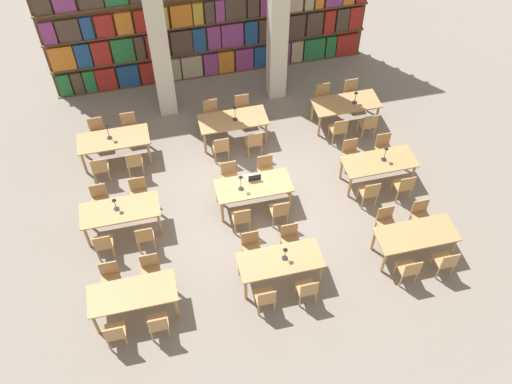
% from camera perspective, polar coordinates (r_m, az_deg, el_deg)
% --- Properties ---
extents(ground_plane, '(40.00, 40.00, 0.00)m').
position_cam_1_polar(ground_plane, '(14.57, -0.21, -1.09)').
color(ground_plane, gray).
extents(pillar_left, '(0.50, 0.50, 6.00)m').
position_cam_1_polar(pillar_left, '(15.48, -10.06, 16.52)').
color(pillar_left, beige).
rests_on(pillar_left, ground_plane).
extents(pillar_center, '(0.50, 0.50, 6.00)m').
position_cam_1_polar(pillar_center, '(15.91, 2.26, 18.23)').
color(pillar_center, beige).
rests_on(pillar_center, ground_plane).
extents(reading_table_0, '(1.87, 0.80, 0.77)m').
position_cam_1_polar(reading_table_0, '(12.53, -12.24, -10.05)').
color(reading_table_0, tan).
rests_on(reading_table_0, ground_plane).
extents(chair_0, '(0.42, 0.40, 0.88)m').
position_cam_1_polar(chair_0, '(12.41, -13.90, -13.54)').
color(chair_0, tan).
rests_on(chair_0, ground_plane).
extents(chair_1, '(0.42, 0.40, 0.88)m').
position_cam_1_polar(chair_1, '(13.11, -14.34, -8.27)').
color(chair_1, tan).
rests_on(chair_1, ground_plane).
extents(chair_2, '(0.42, 0.40, 0.88)m').
position_cam_1_polar(chair_2, '(12.32, -9.74, -12.88)').
color(chair_2, tan).
rests_on(chair_2, ground_plane).
extents(chair_3, '(0.42, 0.40, 0.88)m').
position_cam_1_polar(chair_3, '(13.04, -10.48, -7.62)').
color(chair_3, tan).
rests_on(chair_3, ground_plane).
extents(reading_table_1, '(1.87, 0.80, 0.77)m').
position_cam_1_polar(reading_table_1, '(12.70, 2.42, -7.02)').
color(reading_table_1, tan).
rests_on(reading_table_1, ground_plane).
extents(chair_4, '(0.42, 0.40, 0.88)m').
position_cam_1_polar(chair_4, '(12.45, 0.96, -10.54)').
color(chair_4, tan).
rests_on(chair_4, ground_plane).
extents(chair_5, '(0.42, 0.40, 0.88)m').
position_cam_1_polar(chair_5, '(13.17, -0.50, -5.49)').
color(chair_5, tan).
rests_on(chair_5, ground_plane).
extents(chair_6, '(0.42, 0.40, 0.88)m').
position_cam_1_polar(chair_6, '(12.61, 5.14, -9.65)').
color(chair_6, tan).
rests_on(chair_6, ground_plane).
extents(chair_7, '(0.42, 0.40, 0.88)m').
position_cam_1_polar(chair_7, '(13.31, 3.44, -4.72)').
color(chair_7, tan).
rests_on(chair_7, ground_plane).
extents(desk_lamp_0, '(0.14, 0.14, 0.39)m').
position_cam_1_polar(desk_lamp_0, '(12.44, 2.94, -5.97)').
color(desk_lamp_0, '#232328').
rests_on(desk_lamp_0, reading_table_1).
extents(reading_table_2, '(1.87, 0.80, 0.77)m').
position_cam_1_polar(reading_table_2, '(13.60, 15.70, -4.27)').
color(reading_table_2, tan).
rests_on(reading_table_2, ground_plane).
extents(chair_8, '(0.42, 0.40, 0.88)m').
position_cam_1_polar(chair_8, '(13.27, 15.04, -7.47)').
color(chair_8, tan).
rests_on(chair_8, ground_plane).
extents(chair_9, '(0.42, 0.40, 0.88)m').
position_cam_1_polar(chair_9, '(13.94, 12.85, -2.90)').
color(chair_9, tan).
rests_on(chair_9, ground_plane).
extents(chair_10, '(0.42, 0.40, 0.88)m').
position_cam_1_polar(chair_10, '(13.63, 18.44, -6.60)').
color(chair_10, tan).
rests_on(chair_10, ground_plane).
extents(chair_11, '(0.42, 0.40, 0.88)m').
position_cam_1_polar(chair_11, '(14.28, 16.13, -2.20)').
color(chair_11, tan).
rests_on(chair_11, ground_plane).
extents(reading_table_3, '(1.87, 0.80, 0.77)m').
position_cam_1_polar(reading_table_3, '(13.90, -13.42, -1.96)').
color(reading_table_3, tan).
rests_on(reading_table_3, ground_plane).
extents(chair_12, '(0.42, 0.40, 0.88)m').
position_cam_1_polar(chair_12, '(13.68, -15.00, -5.01)').
color(chair_12, tan).
rests_on(chair_12, ground_plane).
extents(chair_13, '(0.42, 0.40, 0.88)m').
position_cam_1_polar(chair_13, '(14.54, -15.32, -0.70)').
color(chair_13, tan).
rests_on(chair_13, ground_plane).
extents(chair_14, '(0.42, 0.40, 0.88)m').
position_cam_1_polar(chair_14, '(13.59, -11.05, -4.33)').
color(chair_14, tan).
rests_on(chair_14, ground_plane).
extents(chair_15, '(0.42, 0.40, 0.88)m').
position_cam_1_polar(chair_15, '(14.47, -11.63, -0.04)').
color(chair_15, tan).
rests_on(chair_15, ground_plane).
extents(desk_lamp_1, '(0.14, 0.14, 0.39)m').
position_cam_1_polar(desk_lamp_1, '(13.66, -13.96, -0.99)').
color(desk_lamp_1, '#232328').
rests_on(desk_lamp_1, reading_table_3).
extents(reading_table_4, '(1.87, 0.80, 0.77)m').
position_cam_1_polar(reading_table_4, '(14.00, -0.26, 0.42)').
color(reading_table_4, tan).
rests_on(reading_table_4, ground_plane).
extents(chair_16, '(0.42, 0.40, 0.88)m').
position_cam_1_polar(chair_16, '(13.67, -1.48, -2.58)').
color(chair_16, tan).
rests_on(chair_16, ground_plane).
extents(chair_17, '(0.42, 0.40, 0.88)m').
position_cam_1_polar(chair_17, '(14.54, -2.64, 1.59)').
color(chair_17, tan).
rests_on(chair_17, ground_plane).
extents(chair_18, '(0.42, 0.40, 0.88)m').
position_cam_1_polar(chair_18, '(13.81, 2.37, -1.86)').
color(chair_18, tan).
rests_on(chair_18, ground_plane).
extents(chair_19, '(0.42, 0.40, 0.88)m').
position_cam_1_polar(chair_19, '(14.67, 0.99, 2.23)').
color(chair_19, tan).
rests_on(chair_19, ground_plane).
extents(desk_lamp_2, '(0.14, 0.14, 0.49)m').
position_cam_1_polar(desk_lamp_2, '(13.61, -1.53, 1.22)').
color(desk_lamp_2, '#232328').
rests_on(desk_lamp_2, reading_table_4).
extents(laptop, '(0.32, 0.22, 0.21)m').
position_cam_1_polar(laptop, '(14.05, -0.21, 1.45)').
color(laptop, silver).
rests_on(laptop, reading_table_4).
extents(reading_table_5, '(1.87, 0.80, 0.77)m').
position_cam_1_polar(reading_table_5, '(14.89, 12.18, 2.80)').
color(reading_table_5, tan).
rests_on(reading_table_5, ground_plane).
extents(chair_20, '(0.42, 0.40, 0.88)m').
position_cam_1_polar(chair_20, '(14.46, 11.25, 0.01)').
color(chair_20, tan).
rests_on(chair_20, ground_plane).
extents(chair_21, '(0.42, 0.40, 0.88)m').
position_cam_1_polar(chair_21, '(15.29, 9.45, 3.83)').
color(chair_21, tan).
rests_on(chair_21, ground_plane).
extents(chair_22, '(0.42, 0.40, 0.88)m').
position_cam_1_polar(chair_22, '(14.79, 14.57, 0.64)').
color(chair_22, tan).
rests_on(chair_22, ground_plane).
extents(chair_23, '(0.42, 0.40, 0.88)m').
position_cam_1_polar(chair_23, '(15.60, 12.63, 4.35)').
color(chair_23, tan).
rests_on(chair_23, ground_plane).
extents(desk_lamp_3, '(0.14, 0.14, 0.46)m').
position_cam_1_polar(desk_lamp_3, '(14.66, 12.86, 3.98)').
color(desk_lamp_3, '#232328').
rests_on(desk_lamp_3, reading_table_5).
extents(reading_table_6, '(1.87, 0.80, 0.77)m').
position_cam_1_polar(reading_table_6, '(15.58, -14.04, 4.95)').
color(reading_table_6, tan).
rests_on(reading_table_6, ground_plane).
extents(chair_24, '(0.42, 0.40, 0.88)m').
position_cam_1_polar(chair_24, '(15.27, -15.31, 2.37)').
color(chair_24, tan).
rests_on(chair_24, ground_plane).
extents(chair_25, '(0.42, 0.40, 0.88)m').
position_cam_1_polar(chair_25, '(16.26, -15.59, 5.82)').
color(chair_25, tan).
rests_on(chair_25, ground_plane).
extents(chair_26, '(0.42, 0.40, 0.88)m').
position_cam_1_polar(chair_26, '(15.20, -12.06, 2.96)').
color(chair_26, tan).
rests_on(chair_26, ground_plane).
extents(chair_27, '(0.42, 0.40, 0.88)m').
position_cam_1_polar(chair_27, '(16.19, -12.52, 6.40)').
color(chair_27, tan).
rests_on(chair_27, ground_plane).
extents(desk_lamp_4, '(0.14, 0.14, 0.50)m').
position_cam_1_polar(desk_lamp_4, '(15.33, -14.67, 6.15)').
color(desk_lamp_4, '#232328').
rests_on(desk_lamp_4, reading_table_6).
extents(reading_table_7, '(1.87, 0.80, 0.77)m').
position_cam_1_polar(reading_table_7, '(15.68, -2.31, 7.04)').
color(reading_table_7, tan).
rests_on(reading_table_7, ground_plane).
extents(chair_28, '(0.42, 0.40, 0.88)m').
position_cam_1_polar(chair_28, '(15.27, -3.53, 4.50)').
color(chair_28, tan).
rests_on(chair_28, ground_plane).
extents(chair_29, '(0.42, 0.40, 0.88)m').
position_cam_1_polar(chair_29, '(16.26, -4.46, 7.84)').
color(chair_29, tan).
rests_on(chair_29, ground_plane).
extents(chair_30, '(0.42, 0.40, 0.88)m').
position_cam_1_polar(chair_30, '(15.39, -0.21, 5.06)').
color(chair_30, tan).
rests_on(chair_30, ground_plane).
extents(chair_31, '(0.42, 0.40, 0.88)m').
position_cam_1_polar(chair_31, '(16.37, -1.32, 8.35)').
color(chair_31, tan).
rests_on(chair_31, ground_plane).
extents(desk_lamp_5, '(0.14, 0.14, 0.48)m').
position_cam_1_polar(desk_lamp_5, '(15.38, -2.12, 8.15)').
color(desk_lamp_5, '#232328').
rests_on(desk_lamp_5, reading_table_7).
extents(reading_table_8, '(1.87, 0.80, 0.77)m').
position_cam_1_polar(reading_table_8, '(16.37, 8.98, 8.58)').
color(reading_table_8, tan).
rests_on(reading_table_8, ground_plane).
extents(chair_32, '(0.42, 0.40, 0.88)m').
position_cam_1_polar(chair_32, '(15.91, 8.28, 6.25)').
color(chair_32, tan).
rests_on(chair_32, ground_plane).
extents(chair_33, '(0.42, 0.40, 0.88)m').
position_cam_1_polar(chair_33, '(16.85, 6.76, 9.39)').
color(chair_33, tan).
rests_on(chair_33, ground_plane).
extents(chair_34, '(0.42, 0.40, 0.88)m').
position_cam_1_polar(chair_34, '(16.19, 11.15, 6.67)').
color(chair_34, tan).
rests_on(chair_34, ground_plane).
extents(chair_35, '(0.42, 0.40, 0.88)m').
position_cam_1_polar(chair_35, '(17.12, 9.52, 9.75)').
color(chair_35, tan).
rests_on(chair_35, ground_plane).
extents(desk_lamp_6, '(0.14, 0.14, 0.40)m').
position_cam_1_polar(desk_lamp_6, '(16.18, 9.95, 9.53)').
color(desk_lamp_6, '#232328').
rests_on(desk_lamp_6, reading_table_8).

